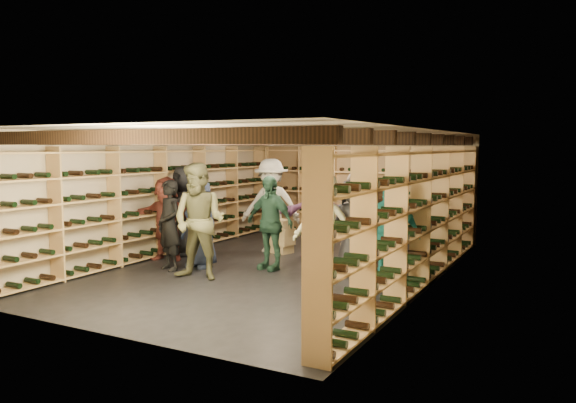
# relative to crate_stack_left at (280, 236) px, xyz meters

# --- Properties ---
(ground) EXTENTS (8.00, 8.00, 0.00)m
(ground) POSITION_rel_crate_stack_left_xyz_m (0.62, -1.30, -0.34)
(ground) COLOR black
(ground) RESTS_ON ground
(walls) EXTENTS (5.52, 8.02, 2.40)m
(walls) POSITION_rel_crate_stack_left_xyz_m (0.62, -1.30, 0.86)
(walls) COLOR #BFB094
(walls) RESTS_ON ground
(ceiling) EXTENTS (5.50, 8.00, 0.01)m
(ceiling) POSITION_rel_crate_stack_left_xyz_m (0.62, -1.30, 2.06)
(ceiling) COLOR beige
(ceiling) RESTS_ON walls
(ceiling_joists) EXTENTS (5.40, 7.12, 0.18)m
(ceiling_joists) POSITION_rel_crate_stack_left_xyz_m (0.62, -1.30, 1.92)
(ceiling_joists) COLOR black
(ceiling_joists) RESTS_ON ground
(wine_rack_left) EXTENTS (0.32, 7.50, 2.15)m
(wine_rack_left) POSITION_rel_crate_stack_left_xyz_m (-1.95, -1.30, 0.74)
(wine_rack_left) COLOR tan
(wine_rack_left) RESTS_ON ground
(wine_rack_right) EXTENTS (0.32, 7.50, 2.15)m
(wine_rack_right) POSITION_rel_crate_stack_left_xyz_m (3.19, -1.30, 0.74)
(wine_rack_right) COLOR tan
(wine_rack_right) RESTS_ON ground
(wine_rack_back) EXTENTS (4.70, 0.30, 2.15)m
(wine_rack_back) POSITION_rel_crate_stack_left_xyz_m (0.62, 2.53, 0.73)
(wine_rack_back) COLOR tan
(wine_rack_back) RESTS_ON ground
(crate_stack_left) EXTENTS (0.57, 0.45, 0.68)m
(crate_stack_left) POSITION_rel_crate_stack_left_xyz_m (0.00, 0.00, 0.00)
(crate_stack_left) COLOR tan
(crate_stack_left) RESTS_ON ground
(crate_stack_right) EXTENTS (0.57, 0.44, 0.34)m
(crate_stack_right) POSITION_rel_crate_stack_left_xyz_m (1.61, 0.00, -0.17)
(crate_stack_right) COLOR tan
(crate_stack_right) RESTS_ON ground
(crate_loose) EXTENTS (0.53, 0.38, 0.17)m
(crate_loose) POSITION_rel_crate_stack_left_xyz_m (2.45, 0.23, -0.25)
(crate_loose) COLOR tan
(crate_loose) RESTS_ON ground
(person_0) EXTENTS (1.01, 0.86, 1.76)m
(person_0) POSITION_rel_crate_stack_left_xyz_m (-1.56, -1.08, 0.54)
(person_0) COLOR black
(person_0) RESTS_ON ground
(person_1) EXTENTS (0.67, 0.56, 1.57)m
(person_1) POSITION_rel_crate_stack_left_xyz_m (-0.92, -2.30, 0.45)
(person_1) COLOR black
(person_1) RESTS_ON ground
(person_2) EXTENTS (1.00, 0.83, 1.89)m
(person_2) POSITION_rel_crate_stack_left_xyz_m (-0.04, -2.61, 0.61)
(person_2) COLOR brown
(person_2) RESTS_ON ground
(person_3) EXTENTS (1.18, 0.78, 1.70)m
(person_3) POSITION_rel_crate_stack_left_xyz_m (1.57, -1.30, 0.51)
(person_3) COLOR beige
(person_3) RESTS_ON ground
(person_4) EXTENTS (1.02, 0.58, 1.65)m
(person_4) POSITION_rel_crate_stack_left_xyz_m (2.80, -1.67, 0.48)
(person_4) COLOR #1D807C
(person_4) RESTS_ON ground
(person_5) EXTENTS (1.54, 0.80, 1.59)m
(person_5) POSITION_rel_crate_stack_left_xyz_m (-1.56, -1.63, 0.45)
(person_5) COLOR brown
(person_5) RESTS_ON ground
(person_6) EXTENTS (0.82, 0.59, 1.55)m
(person_6) POSITION_rel_crate_stack_left_xyz_m (-0.60, -1.86, 0.44)
(person_6) COLOR #222E4A
(person_6) RESTS_ON ground
(person_7) EXTENTS (0.66, 0.48, 1.68)m
(person_7) POSITION_rel_crate_stack_left_xyz_m (1.71, -0.27, 0.50)
(person_7) COLOR gray
(person_7) RESTS_ON ground
(person_8) EXTENTS (0.76, 0.61, 1.48)m
(person_8) POSITION_rel_crate_stack_left_xyz_m (2.35, -0.43, 0.40)
(person_8) COLOR #4E2E1A
(person_8) RESTS_ON ground
(person_9) EXTENTS (1.35, 0.95, 1.90)m
(person_9) POSITION_rel_crate_stack_left_xyz_m (-0.21, 0.00, 0.61)
(person_9) COLOR #ABAA9D
(person_9) RESTS_ON ground
(person_10) EXTENTS (1.02, 0.55, 1.65)m
(person_10) POSITION_rel_crate_stack_left_xyz_m (0.58, -1.44, 0.48)
(person_10) COLOR #254B39
(person_10) RESTS_ON ground
(person_11) EXTENTS (1.58, 0.92, 1.62)m
(person_11) POSITION_rel_crate_stack_left_xyz_m (0.82, 0.00, 0.47)
(person_11) COLOR #935892
(person_11) RESTS_ON ground
(person_12) EXTENTS (0.80, 0.53, 1.60)m
(person_12) POSITION_rel_crate_stack_left_xyz_m (1.91, -0.87, 0.46)
(person_12) COLOR #323237
(person_12) RESTS_ON ground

